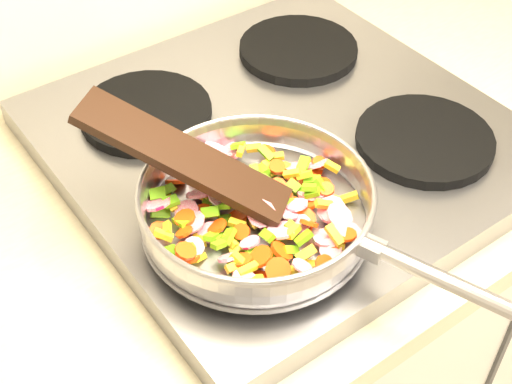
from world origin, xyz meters
TOP-DOWN VIEW (x-y plane):
  - cooktop at (-0.70, 1.67)m, footprint 0.60×0.60m
  - grate_fl at (-0.84, 1.52)m, footprint 0.19×0.19m
  - grate_fr at (-0.56, 1.52)m, footprint 0.19×0.19m
  - grate_bl at (-0.84, 1.81)m, footprint 0.19×0.19m
  - grate_br at (-0.56, 1.81)m, footprint 0.19×0.19m
  - saute_pan at (-0.84, 1.53)m, footprint 0.32×0.47m
  - vegetable_heap at (-0.84, 1.53)m, footprint 0.26×0.27m
  - wooden_spatula at (-0.89, 1.61)m, footprint 0.20×0.24m

SIDE VIEW (x-z plane):
  - cooktop at x=-0.70m, z-range 0.90..0.94m
  - grate_fl at x=-0.84m, z-range 0.94..0.96m
  - grate_fr at x=-0.56m, z-range 0.94..0.96m
  - grate_bl at x=-0.84m, z-range 0.94..0.96m
  - grate_br at x=-0.56m, z-range 0.94..0.96m
  - vegetable_heap at x=-0.84m, z-range 0.95..1.00m
  - saute_pan at x=-0.84m, z-range 0.96..1.02m
  - wooden_spatula at x=-0.89m, z-range 0.97..1.09m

